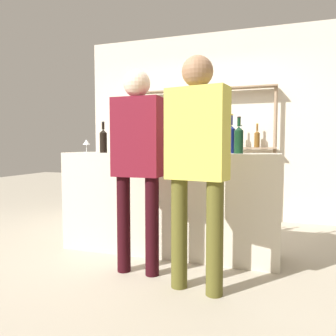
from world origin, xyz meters
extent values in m
plane|color=#B2A893|center=(0.00, 0.00, 0.00)|extent=(16.00, 16.00, 0.00)
cube|color=beige|center=(0.00, 0.00, 0.52)|extent=(2.22, 0.51, 1.03)
cube|color=beige|center=(0.00, 1.85, 1.40)|extent=(3.82, 0.12, 2.80)
cylinder|color=#897056|center=(-1.03, 1.67, 0.97)|extent=(0.05, 0.05, 1.95)
cylinder|color=#897056|center=(1.03, 1.67, 0.97)|extent=(0.05, 0.05, 1.95)
cube|color=#897056|center=(0.00, 1.67, 1.94)|extent=(2.12, 0.18, 0.02)
cube|color=#897056|center=(0.00, 1.67, 1.07)|extent=(2.12, 0.18, 0.02)
cylinder|color=black|center=(-0.79, 1.67, 1.20)|extent=(0.08, 0.08, 0.23)
cone|color=black|center=(-0.79, 1.67, 1.33)|extent=(0.08, 0.08, 0.03)
cylinder|color=black|center=(-0.79, 1.67, 1.39)|extent=(0.03, 0.03, 0.09)
cylinder|color=gold|center=(-0.79, 1.67, 1.45)|extent=(0.03, 0.03, 0.01)
cylinder|color=silver|center=(-0.56, 1.67, 1.19)|extent=(0.08, 0.08, 0.21)
cone|color=silver|center=(-0.56, 1.67, 1.31)|extent=(0.08, 0.08, 0.03)
cylinder|color=silver|center=(-0.56, 1.67, 1.37)|extent=(0.03, 0.03, 0.09)
cylinder|color=#232328|center=(-0.56, 1.67, 1.42)|extent=(0.03, 0.03, 0.01)
cylinder|color=black|center=(-0.34, 1.67, 1.18)|extent=(0.08, 0.08, 0.19)
cone|color=black|center=(-0.34, 1.67, 1.29)|extent=(0.08, 0.08, 0.03)
cylinder|color=black|center=(-0.34, 1.67, 1.34)|extent=(0.03, 0.03, 0.07)
cylinder|color=#232328|center=(-0.34, 1.67, 1.38)|extent=(0.03, 0.03, 0.01)
cylinder|color=brown|center=(-0.11, 1.67, 1.20)|extent=(0.07, 0.07, 0.24)
cone|color=brown|center=(-0.11, 1.67, 1.33)|extent=(0.07, 0.07, 0.03)
cylinder|color=brown|center=(-0.11, 1.67, 1.39)|extent=(0.03, 0.03, 0.08)
cylinder|color=maroon|center=(-0.11, 1.67, 1.44)|extent=(0.03, 0.03, 0.01)
cylinder|color=#0F1956|center=(0.11, 1.67, 1.19)|extent=(0.07, 0.07, 0.22)
cone|color=#0F1956|center=(0.11, 1.67, 1.32)|extent=(0.07, 0.07, 0.03)
cylinder|color=#0F1956|center=(0.11, 1.67, 1.38)|extent=(0.03, 0.03, 0.09)
cylinder|color=gold|center=(0.11, 1.67, 1.44)|extent=(0.03, 0.03, 0.01)
cylinder|color=black|center=(0.34, 1.67, 1.18)|extent=(0.08, 0.08, 0.20)
cone|color=black|center=(0.34, 1.67, 1.30)|extent=(0.08, 0.08, 0.04)
cylinder|color=black|center=(0.34, 1.67, 1.36)|extent=(0.03, 0.03, 0.09)
cylinder|color=#232328|center=(0.34, 1.67, 1.41)|extent=(0.03, 0.03, 0.01)
cylinder|color=silver|center=(0.56, 1.67, 1.18)|extent=(0.06, 0.06, 0.20)
cone|color=silver|center=(0.56, 1.67, 1.29)|extent=(0.06, 0.06, 0.03)
cylinder|color=silver|center=(0.56, 1.67, 1.35)|extent=(0.02, 0.02, 0.09)
cylinder|color=#232328|center=(0.56, 1.67, 1.40)|extent=(0.03, 0.03, 0.01)
cylinder|color=brown|center=(0.79, 1.67, 1.18)|extent=(0.08, 0.08, 0.20)
cone|color=brown|center=(0.79, 1.67, 1.30)|extent=(0.08, 0.08, 0.04)
cylinder|color=brown|center=(0.79, 1.67, 1.37)|extent=(0.03, 0.03, 0.09)
cylinder|color=gold|center=(0.79, 1.67, 1.42)|extent=(0.03, 0.03, 0.01)
cylinder|color=brown|center=(0.06, 0.13, 1.13)|extent=(0.07, 0.07, 0.20)
cone|color=brown|center=(0.06, 0.13, 1.25)|extent=(0.07, 0.07, 0.03)
cylinder|color=brown|center=(0.06, 0.13, 1.30)|extent=(0.03, 0.03, 0.08)
cylinder|color=maroon|center=(0.06, 0.13, 1.35)|extent=(0.03, 0.03, 0.01)
cylinder|color=black|center=(0.19, 0.14, 1.15)|extent=(0.08, 0.08, 0.23)
cone|color=black|center=(0.19, 0.14, 1.28)|extent=(0.08, 0.08, 0.04)
cylinder|color=black|center=(0.19, 0.14, 1.34)|extent=(0.03, 0.03, 0.08)
cylinder|color=maroon|center=(0.19, 0.14, 1.39)|extent=(0.03, 0.03, 0.01)
cylinder|color=#0F1956|center=(0.63, 0.05, 1.15)|extent=(0.08, 0.08, 0.24)
cone|color=#0F1956|center=(0.63, 0.05, 1.29)|extent=(0.08, 0.08, 0.03)
cylinder|color=#0F1956|center=(0.63, 0.05, 1.35)|extent=(0.03, 0.03, 0.10)
cylinder|color=gold|center=(0.63, 0.05, 1.41)|extent=(0.03, 0.03, 0.01)
cylinder|color=black|center=(0.72, -0.06, 1.14)|extent=(0.09, 0.09, 0.21)
cone|color=black|center=(0.72, -0.06, 1.27)|extent=(0.09, 0.09, 0.04)
cylinder|color=black|center=(0.72, -0.06, 1.33)|extent=(0.03, 0.03, 0.08)
cylinder|color=black|center=(0.72, -0.06, 1.37)|extent=(0.03, 0.03, 0.01)
cylinder|color=brown|center=(0.50, 0.01, 1.13)|extent=(0.07, 0.07, 0.19)
cone|color=brown|center=(0.50, 0.01, 1.24)|extent=(0.07, 0.07, 0.03)
cylinder|color=brown|center=(0.50, 0.01, 1.31)|extent=(0.03, 0.03, 0.09)
cylinder|color=#232328|center=(0.50, 0.01, 1.36)|extent=(0.03, 0.03, 0.01)
cylinder|color=black|center=(-0.67, -0.14, 1.14)|extent=(0.08, 0.08, 0.21)
cone|color=black|center=(-0.67, -0.14, 1.26)|extent=(0.08, 0.08, 0.03)
cylinder|color=black|center=(-0.67, -0.14, 1.31)|extent=(0.03, 0.03, 0.07)
cylinder|color=#232328|center=(-0.67, -0.14, 1.35)|extent=(0.03, 0.03, 0.01)
cylinder|color=silver|center=(-0.97, 0.01, 1.04)|extent=(0.06, 0.06, 0.00)
cylinder|color=silver|center=(-0.97, 0.01, 1.08)|extent=(0.01, 0.01, 0.08)
cone|color=silver|center=(-0.97, 0.01, 1.15)|extent=(0.08, 0.08, 0.06)
cylinder|color=black|center=(-0.48, 0.01, 1.14)|extent=(0.22, 0.22, 0.20)
cylinder|color=black|center=(-0.48, 0.01, 1.24)|extent=(0.23, 0.23, 0.01)
cylinder|color=black|center=(0.06, -0.62, 0.42)|extent=(0.12, 0.12, 0.85)
cylinder|color=black|center=(-0.21, -0.62, 0.42)|extent=(0.12, 0.12, 0.85)
cube|color=maroon|center=(-0.07, -0.62, 1.18)|extent=(0.42, 0.19, 0.67)
sphere|color=beige|center=(-0.07, -0.62, 1.63)|extent=(0.23, 0.23, 0.23)
cylinder|color=brown|center=(0.64, -0.83, 0.43)|extent=(0.13, 0.13, 0.86)
cylinder|color=brown|center=(0.35, -0.78, 0.43)|extent=(0.13, 0.13, 0.86)
cube|color=#D1C64C|center=(0.49, -0.80, 1.20)|extent=(0.48, 0.28, 0.68)
sphere|color=#936B4C|center=(0.49, -0.80, 1.65)|extent=(0.23, 0.23, 0.23)
camera|label=1|loc=(1.05, -3.18, 1.12)|focal=35.00mm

